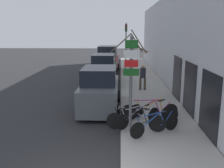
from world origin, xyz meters
TOP-DOWN VIEW (x-y plane):
  - ground_plane at (0.00, 11.20)m, footprint 80.00×80.00m
  - sidewalk_curb at (2.60, 14.00)m, footprint 3.20×32.00m
  - building_facade at (4.35, 13.92)m, footprint 0.23×32.00m
  - signpost at (1.37, 3.75)m, footprint 0.59×0.13m
  - bicycle_0 at (2.30, 3.52)m, footprint 1.95×1.20m
  - bicycle_1 at (1.59, 3.84)m, footprint 2.33×0.46m
  - bicycle_2 at (1.74, 4.37)m, footprint 1.90×1.32m
  - bicycle_3 at (2.22, 4.91)m, footprint 2.44×0.44m
  - bicycle_4 at (2.49, 5.43)m, footprint 2.17×0.44m
  - parked_car_0 at (-0.08, 7.00)m, footprint 2.05×4.45m
  - parked_car_1 at (-0.25, 12.85)m, footprint 1.99×4.46m
  - parked_car_2 at (-0.25, 18.52)m, footprint 2.22×4.27m
  - pedestrian_near at (2.44, 10.72)m, footprint 0.44×0.37m
  - street_tree at (1.55, 7.79)m, footprint 2.01×0.88m
  - traffic_light at (1.45, 17.12)m, footprint 0.20×0.30m

SIDE VIEW (x-z plane):
  - ground_plane at x=0.00m, z-range 0.00..0.00m
  - sidewalk_curb at x=2.60m, z-range 0.00..0.15m
  - bicycle_4 at x=2.49m, z-range 0.09..0.94m
  - bicycle_0 at x=2.30m, z-range 0.09..0.95m
  - bicycle_2 at x=1.74m, z-range 0.09..0.96m
  - bicycle_1 at x=1.59m, z-range 0.08..1.02m
  - bicycle_3 at x=2.22m, z-range 0.07..1.05m
  - parked_car_0 at x=-0.08m, z-range -0.09..2.10m
  - parked_car_1 at x=-0.25m, z-range -0.11..2.20m
  - pedestrian_near at x=2.44m, z-range 0.28..1.96m
  - parked_car_2 at x=-0.25m, z-range -0.13..2.42m
  - street_tree at x=1.55m, z-range 0.02..3.92m
  - signpost at x=1.37m, z-range 0.36..4.02m
  - traffic_light at x=1.45m, z-range 0.78..5.28m
  - building_facade at x=4.35m, z-range -0.02..6.48m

